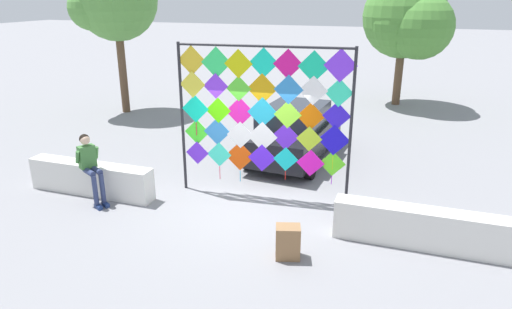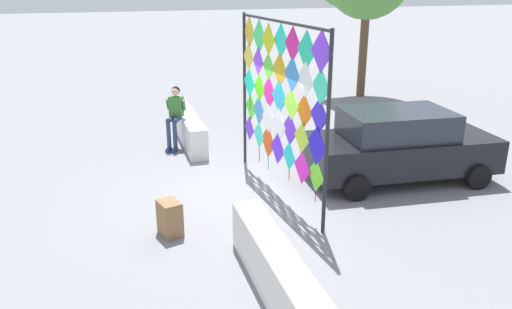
% 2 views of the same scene
% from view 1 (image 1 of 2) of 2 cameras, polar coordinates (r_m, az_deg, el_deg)
% --- Properties ---
extents(ground, '(120.00, 120.00, 0.00)m').
position_cam_1_polar(ground, '(10.46, -1.36, -6.47)').
color(ground, gray).
extents(plaza_ledge_left, '(3.22, 0.45, 0.78)m').
position_cam_1_polar(plaza_ledge_left, '(11.63, -19.94, -2.86)').
color(plaza_ledge_left, silver).
rests_on(plaza_ledge_left, ground).
extents(plaza_ledge_right, '(3.22, 0.45, 0.78)m').
position_cam_1_polar(plaza_ledge_right, '(9.28, 19.82, -8.63)').
color(plaza_ledge_right, silver).
rests_on(plaza_ledge_right, ground).
extents(kite_display_rack, '(4.01, 0.44, 3.56)m').
position_cam_1_polar(kite_display_rack, '(10.29, 0.96, 5.69)').
color(kite_display_rack, '#232328').
rests_on(kite_display_rack, ground).
extents(seated_vendor, '(0.78, 0.67, 1.63)m').
position_cam_1_polar(seated_vendor, '(10.91, -20.05, -1.06)').
color(seated_vendor, navy).
rests_on(seated_vendor, ground).
extents(parked_car, '(2.19, 4.20, 1.59)m').
position_cam_1_polar(parked_car, '(13.22, 4.91, 2.86)').
color(parked_car, black).
rests_on(parked_car, ground).
extents(cardboard_box_large, '(0.52, 0.44, 0.63)m').
position_cam_1_polar(cardboard_box_large, '(8.45, 4.02, -10.88)').
color(cardboard_box_large, olive).
rests_on(cardboard_box_large, ground).
extents(tree_far_right, '(3.14, 3.14, 5.95)m').
position_cam_1_polar(tree_far_right, '(18.91, -17.52, 17.90)').
color(tree_far_right, brown).
rests_on(tree_far_right, ground).
extents(tree_broadleaf, '(3.66, 3.66, 5.38)m').
position_cam_1_polar(tree_broadleaf, '(20.21, 18.40, 15.64)').
color(tree_broadleaf, brown).
rests_on(tree_broadleaf, ground).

